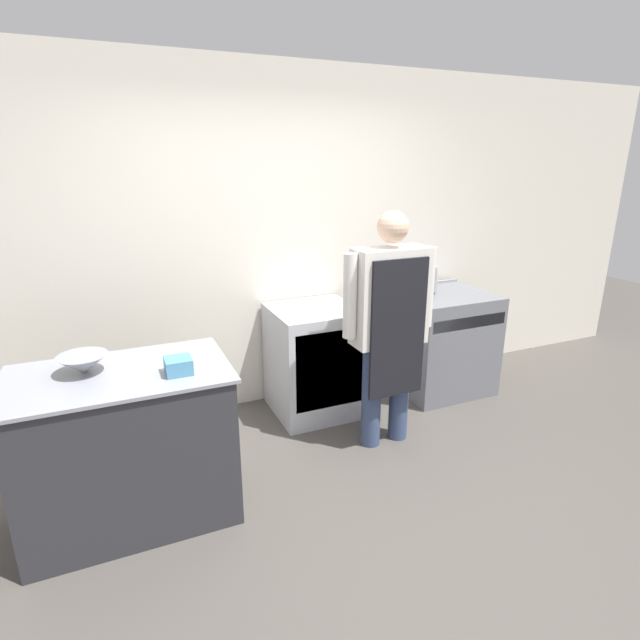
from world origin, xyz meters
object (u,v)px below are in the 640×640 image
at_px(fridge_unit, 315,360).
at_px(stock_pot, 420,276).
at_px(stove, 441,341).
at_px(plastic_tub, 178,366).
at_px(mixing_bowl, 83,364).
at_px(person_cook, 390,317).

relative_size(fridge_unit, stock_pot, 3.03).
distance_m(stove, plastic_tub, 2.56).
xyz_separation_m(fridge_unit, stock_pot, (1.02, 0.07, 0.59)).
distance_m(stove, stock_pot, 0.62).
bearing_deg(mixing_bowl, fridge_unit, 23.34).
distance_m(fridge_unit, mixing_bowl, 1.85).
bearing_deg(stove, mixing_bowl, -167.11).
relative_size(plastic_tub, stock_pot, 0.48).
bearing_deg(fridge_unit, mixing_bowl, -156.66).
height_order(stove, person_cook, person_cook).
xyz_separation_m(fridge_unit, plastic_tub, (-1.17, -0.90, 0.50)).
xyz_separation_m(stove, person_cook, (-0.92, -0.60, 0.52)).
relative_size(fridge_unit, plastic_tub, 6.37).
height_order(fridge_unit, plastic_tub, plastic_tub).
height_order(mixing_bowl, stock_pot, stock_pot).
xyz_separation_m(plastic_tub, stock_pot, (2.19, 0.97, 0.08)).
relative_size(stove, plastic_tub, 6.57).
bearing_deg(fridge_unit, stove, -2.67).
xyz_separation_m(mixing_bowl, stock_pot, (2.65, 0.77, 0.07)).
bearing_deg(plastic_tub, person_cook, 9.73).
bearing_deg(person_cook, stock_pot, 44.40).
height_order(stove, fridge_unit, stove).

